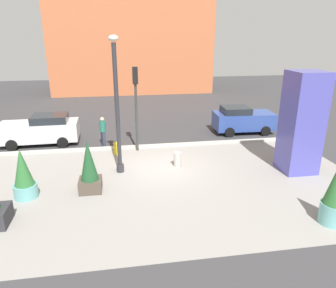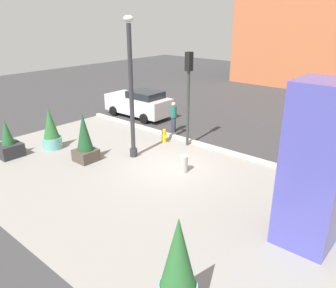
% 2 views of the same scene
% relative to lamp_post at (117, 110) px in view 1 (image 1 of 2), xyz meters
% --- Properties ---
extents(ground_plane, '(60.00, 60.00, 0.00)m').
position_rel_lamp_post_xyz_m(ground_plane, '(2.05, 4.16, -3.11)').
color(ground_plane, '#38383A').
extents(plaza_pavement, '(18.00, 10.00, 0.02)m').
position_rel_lamp_post_xyz_m(plaza_pavement, '(2.05, -1.84, -3.11)').
color(plaza_pavement, gray).
rests_on(plaza_pavement, ground_plane).
extents(curb_strip, '(18.00, 0.24, 0.16)m').
position_rel_lamp_post_xyz_m(curb_strip, '(2.05, 3.28, -3.03)').
color(curb_strip, '#B7B2A8').
rests_on(curb_strip, ground_plane).
extents(lamp_post, '(0.44, 0.44, 6.38)m').
position_rel_lamp_post_xyz_m(lamp_post, '(0.00, 0.00, 0.00)').
color(lamp_post, '#2D2D33').
rests_on(lamp_post, ground_plane).
extents(art_pillar_blue, '(1.57, 1.57, 4.85)m').
position_rel_lamp_post_xyz_m(art_pillar_blue, '(8.60, -1.17, -0.68)').
color(art_pillar_blue, '#4C4CAD').
rests_on(art_pillar_blue, ground_plane).
extents(potted_plant_near_left, '(0.95, 0.95, 2.14)m').
position_rel_lamp_post_xyz_m(potted_plant_near_left, '(-3.90, -1.96, -2.14)').
color(potted_plant_near_left, '#6BB2B2').
rests_on(potted_plant_near_left, ground_plane).
extents(potted_plant_curbside, '(0.95, 0.95, 2.28)m').
position_rel_lamp_post_xyz_m(potted_plant_curbside, '(-1.30, -1.81, -2.09)').
color(potted_plant_curbside, '#4C4238').
rests_on(potted_plant_curbside, ground_plane).
extents(potted_plant_by_pillar, '(0.89, 0.89, 2.53)m').
position_rel_lamp_post_xyz_m(potted_plant_by_pillar, '(7.38, -5.68, -1.91)').
color(potted_plant_by_pillar, '#6BB2B2').
rests_on(potted_plant_by_pillar, ground_plane).
extents(fire_hydrant, '(0.36, 0.26, 0.75)m').
position_rel_lamp_post_xyz_m(fire_hydrant, '(-0.18, 2.42, -2.74)').
color(fire_hydrant, gold).
rests_on(fire_hydrant, ground_plane).
extents(concrete_bollard, '(0.36, 0.36, 0.75)m').
position_rel_lamp_post_xyz_m(concrete_bollard, '(2.89, 0.23, -2.74)').
color(concrete_bollard, '#B2ADA3').
rests_on(concrete_bollard, ground_plane).
extents(traffic_light_corner, '(0.28, 0.42, 4.75)m').
position_rel_lamp_post_xyz_m(traffic_light_corner, '(1.04, 2.88, 0.09)').
color(traffic_light_corner, '#333833').
rests_on(traffic_light_corner, ground_plane).
extents(car_passing_lane, '(4.03, 2.23, 1.79)m').
position_rel_lamp_post_xyz_m(car_passing_lane, '(8.36, 5.35, -2.21)').
color(car_passing_lane, '#2D4793').
rests_on(car_passing_lane, ground_plane).
extents(car_intersection, '(4.62, 2.17, 1.79)m').
position_rel_lamp_post_xyz_m(car_intersection, '(-4.66, 5.01, -2.21)').
color(car_intersection, silver).
rests_on(car_intersection, ground_plane).
extents(pedestrian_on_sidewalk, '(0.48, 0.48, 1.76)m').
position_rel_lamp_post_xyz_m(pedestrian_on_sidewalk, '(-0.92, 4.09, -2.13)').
color(pedestrian_on_sidewalk, '#33384C').
rests_on(pedestrian_on_sidewalk, ground_plane).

